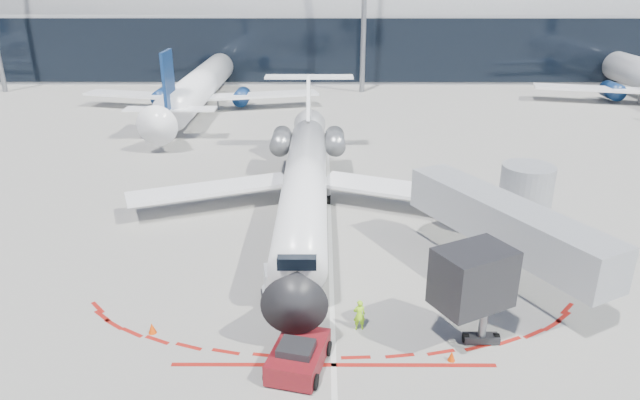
{
  "coord_description": "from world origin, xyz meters",
  "views": [
    {
      "loc": [
        -0.5,
        -31.58,
        15.76
      ],
      "look_at": [
        -0.64,
        0.82,
        2.7
      ],
      "focal_mm": 32.0,
      "sensor_mm": 36.0,
      "label": 1
    }
  ],
  "objects_px": {
    "pushback_tug": "(298,356)",
    "uld_container": "(281,285)",
    "regional_jet": "(305,177)",
    "ramp_worker": "(359,315)"
  },
  "relations": [
    {
      "from": "pushback_tug",
      "to": "ramp_worker",
      "type": "height_order",
      "value": "ramp_worker"
    },
    {
      "from": "pushback_tug",
      "to": "regional_jet",
      "type": "bearing_deg",
      "value": 104.54
    },
    {
      "from": "regional_jet",
      "to": "ramp_worker",
      "type": "relative_size",
      "value": 19.5
    },
    {
      "from": "regional_jet",
      "to": "ramp_worker",
      "type": "bearing_deg",
      "value": -78.35
    },
    {
      "from": "ramp_worker",
      "to": "uld_container",
      "type": "xyz_separation_m",
      "value": [
        -3.86,
        2.5,
        0.13
      ]
    },
    {
      "from": "pushback_tug",
      "to": "uld_container",
      "type": "height_order",
      "value": "uld_container"
    },
    {
      "from": "pushback_tug",
      "to": "uld_container",
      "type": "xyz_separation_m",
      "value": [
        -1.11,
        5.31,
        0.32
      ]
    },
    {
      "from": "regional_jet",
      "to": "ramp_worker",
      "type": "height_order",
      "value": "regional_jet"
    },
    {
      "from": "pushback_tug",
      "to": "ramp_worker",
      "type": "xyz_separation_m",
      "value": [
        2.75,
        2.81,
        0.19
      ]
    },
    {
      "from": "pushback_tug",
      "to": "ramp_worker",
      "type": "relative_size",
      "value": 3.39
    }
  ]
}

